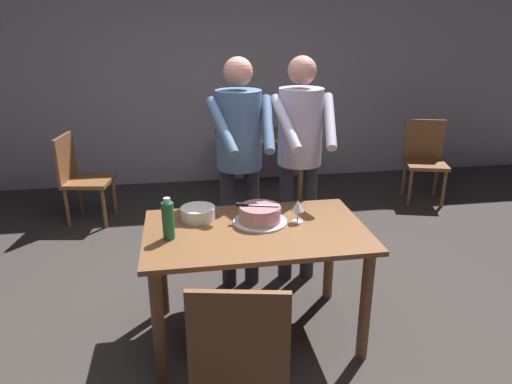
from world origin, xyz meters
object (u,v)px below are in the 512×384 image
wine_glass_near (298,207)px  background_chair_0 (80,175)px  cake_knife (248,205)px  background_chair_1 (425,157)px  plate_stack (198,213)px  background_table (260,148)px  cake_on_platter (260,215)px  person_cutting_cake (239,151)px  person_standing_beside (300,147)px  chair_near_side (241,353)px  main_dining_table (256,248)px  water_bottle (168,220)px

wine_glass_near → background_chair_0: size_ratio=0.16×
cake_knife → background_chair_1: 3.16m
plate_stack → background_table: plate_stack is taller
background_chair_1 → cake_on_platter: bearing=-137.3°
person_cutting_cake → background_chair_0: 2.15m
cake_knife → background_chair_0: bearing=124.8°
cake_knife → person_standing_beside: person_standing_beside is taller
person_standing_beside → cake_on_platter: bearing=-125.0°
plate_stack → chair_near_side: size_ratio=0.24×
cake_knife → person_cutting_cake: person_cutting_cake is taller
cake_on_platter → chair_near_side: size_ratio=0.38×
wine_glass_near → person_cutting_cake: (-0.29, 0.56, 0.22)m
wine_glass_near → person_standing_beside: size_ratio=0.08×
person_standing_beside → background_chair_1: (1.88, 1.54, -0.58)m
main_dining_table → background_chair_0: bearing=123.9°
main_dining_table → wine_glass_near: (0.28, 0.06, 0.23)m
background_chair_0 → plate_stack: bearing=-60.3°
person_standing_beside → background_chair_0: size_ratio=1.91×
main_dining_table → cake_on_platter: bearing=65.8°
water_bottle → person_cutting_cake: (0.50, 0.67, 0.21)m
background_chair_0 → main_dining_table: bearing=-56.1°
plate_stack → water_bottle: bearing=-124.8°
person_standing_beside → chair_near_side: size_ratio=1.91×
person_cutting_cake → background_chair_0: person_cutting_cake is taller
water_bottle → background_table: 2.85m
water_bottle → chair_near_side: water_bottle is taller
main_dining_table → background_chair_0: size_ratio=1.49×
main_dining_table → background_table: 2.66m
cake_on_platter → wine_glass_near: bearing=-6.9°
water_bottle → person_cutting_cake: person_cutting_cake is taller
cake_knife → water_bottle: (-0.49, -0.16, -0.00)m
plate_stack → background_table: size_ratio=0.22×
cake_on_platter → person_cutting_cake: 0.60m
chair_near_side → person_cutting_cake: bearing=82.5°
water_bottle → person_standing_beside: 1.20m
person_cutting_cake → chair_near_side: 1.54m
person_standing_beside → water_bottle: bearing=-143.7°
main_dining_table → person_standing_beside: bearing=56.4°
wine_glass_near → main_dining_table: bearing=-166.8°
main_dining_table → background_chair_1: size_ratio=1.49×
person_cutting_cake → cake_knife: bearing=-91.5°
wine_glass_near → person_standing_beside: 0.65m
cake_knife → wine_glass_near: wine_glass_near is taller
background_chair_0 → person_cutting_cake: bearing=-46.7°
background_chair_0 → background_chair_1: 3.75m
cake_on_platter → main_dining_table: bearing=-114.2°
wine_glass_near → background_table: size_ratio=0.14×
wine_glass_near → background_chair_1: (2.04, 2.13, -0.36)m
cake_on_platter → water_bottle: (-0.56, -0.14, 0.06)m
person_standing_beside → wine_glass_near: bearing=-105.1°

